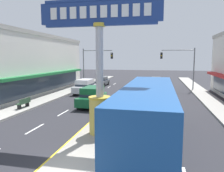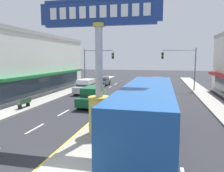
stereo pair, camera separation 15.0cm
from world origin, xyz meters
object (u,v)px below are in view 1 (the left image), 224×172
traffic_light_right_side (181,61)px  bus_near_left_lane (148,111)px  suv_near_right_lane (92,96)px  sedan_far_left_oncoming (156,81)px  traffic_light_left_side (94,61)px  storefront_left (20,64)px  sedan_mid_left_lane (102,81)px  district_sign (100,71)px  suv_kerb_right (155,86)px  street_bench (24,103)px  suv_far_right_lane (85,86)px

traffic_light_right_side → bus_near_left_lane: bearing=-99.4°
traffic_light_right_side → suv_near_right_lane: bearing=-126.2°
bus_near_left_lane → sedan_far_left_oncoming: 25.93m
traffic_light_left_side → storefront_left: bearing=-140.8°
traffic_light_right_side → sedan_mid_left_lane: (-12.78, 2.87, -3.46)m
district_sign → traffic_light_right_side: (6.53, 20.74, 0.27)m
suv_kerb_right → street_bench: suv_kerb_right is taller
storefront_left → suv_near_right_lane: (11.89, -5.63, -2.92)m
storefront_left → traffic_light_right_side: storefront_left is taller
traffic_light_left_side → street_bench: traffic_light_left_side is taller
suv_far_right_lane → sedan_mid_left_lane: 8.67m
storefront_left → bus_near_left_lane: (17.79, -14.28, -2.04)m
street_bench → traffic_light_right_side: bearing=46.1°
sedan_mid_left_lane → street_bench: sedan_mid_left_lane is taller
suv_far_right_lane → suv_near_right_lane: bearing=-65.3°
traffic_light_left_side → sedan_mid_left_lane: (0.29, 3.45, -3.46)m
district_sign → suv_kerb_right: district_sign is taller
bus_near_left_lane → sedan_far_left_oncoming: bus_near_left_lane is taller
sedan_mid_left_lane → suv_kerb_right: bearing=-32.4°
traffic_light_right_side → suv_far_right_lane: 14.41m
traffic_light_right_side → suv_kerb_right: bearing=-140.4°
suv_far_right_lane → street_bench: size_ratio=2.91×
bus_near_left_lane → suv_near_right_lane: bearing=124.3°
sedan_mid_left_lane → sedan_far_left_oncoming: bearing=8.7°
bus_near_left_lane → suv_kerb_right: (0.00, 18.66, -0.88)m
traffic_light_left_side → street_bench: 15.77m
suv_far_right_lane → bus_near_left_lane: (9.20, -15.83, 0.88)m
traffic_light_right_side → bus_near_left_lane: size_ratio=0.55×
district_sign → bus_near_left_lane: 3.73m
sedan_mid_left_lane → sedan_far_left_oncoming: same height
sedan_mid_left_lane → traffic_light_right_side: bearing=-12.7°
suv_far_right_lane → suv_kerb_right: (9.20, 2.83, 0.00)m
traffic_light_right_side → suv_far_right_lane: (-12.78, -5.80, -3.26)m
traffic_light_left_side → suv_near_right_lane: (3.59, -12.40, -3.26)m
traffic_light_left_side → traffic_light_right_side: 13.08m
traffic_light_right_side → sedan_mid_left_lane: size_ratio=1.43×
traffic_light_right_side → suv_near_right_lane: traffic_light_right_side is taller
storefront_left → traffic_light_right_side: size_ratio=3.73×
suv_far_right_lane → sedan_far_left_oncoming: 13.65m
storefront_left → suv_near_right_lane: size_ratio=5.02×
traffic_light_right_side → sedan_mid_left_lane: traffic_light_right_side is taller
traffic_light_left_side → bus_near_left_lane: traffic_light_left_side is taller
storefront_left → suv_kerb_right: size_ratio=5.00×
district_sign → traffic_light_left_side: district_sign is taller
district_sign → sedan_mid_left_lane: 24.63m
traffic_light_left_side → sedan_mid_left_lane: 4.89m
suv_kerb_right → sedan_far_left_oncoming: bearing=90.0°
traffic_light_right_side → sedan_far_left_oncoming: 6.57m
district_sign → suv_far_right_lane: (-6.25, 14.94, -3.00)m
suv_far_right_lane → sedan_mid_left_lane: bearing=90.0°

